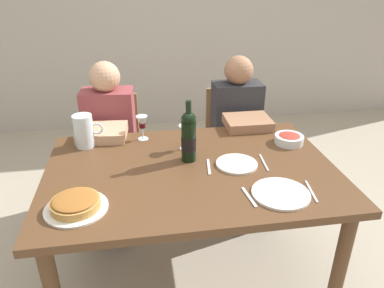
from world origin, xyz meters
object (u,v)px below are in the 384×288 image
(water_pitcher, at_px, (84,133))
(dinner_plate_right_setting, at_px, (237,164))
(baked_tart, at_px, (76,204))
(diner_left, at_px, (109,146))
(dinner_plate_left_setting, at_px, (281,193))
(wine_glass_left_diner, at_px, (142,123))
(diner_right, at_px, (239,136))
(chair_left, at_px, (114,146))
(chair_right, at_px, (231,137))
(dining_table, at_px, (191,183))
(salad_bowl, at_px, (289,139))
(wine_glass_right_diner, at_px, (184,133))
(wine_bottle, at_px, (188,136))

(water_pitcher, relative_size, dinner_plate_right_setting, 0.87)
(baked_tart, bearing_deg, diner_left, 84.54)
(dinner_plate_left_setting, bearing_deg, baked_tart, 177.85)
(dinner_plate_left_setting, height_order, dinner_plate_right_setting, same)
(wine_glass_left_diner, distance_m, diner_right, 0.77)
(water_pitcher, height_order, chair_left, water_pitcher)
(chair_right, height_order, diner_right, diner_right)
(dinner_plate_right_setting, bearing_deg, diner_left, 138.06)
(dining_table, distance_m, diner_left, 0.78)
(wine_glass_left_diner, distance_m, chair_left, 0.63)
(salad_bowl, relative_size, wine_glass_right_diner, 1.14)
(water_pitcher, bearing_deg, wine_glass_left_diner, 7.20)
(water_pitcher, xyz_separation_m, diner_left, (0.10, 0.27, -0.23))
(diner_left, relative_size, diner_right, 1.00)
(salad_bowl, xyz_separation_m, wine_glass_right_diner, (-0.62, 0.02, 0.07))
(dinner_plate_left_setting, bearing_deg, diner_left, 131.63)
(dining_table, bearing_deg, wine_glass_right_diner, 90.95)
(salad_bowl, height_order, diner_right, diner_right)
(water_pitcher, height_order, wine_glass_left_diner, water_pitcher)
(chair_left, bearing_deg, chair_right, -173.41)
(dinner_plate_left_setting, relative_size, chair_right, 0.31)
(baked_tart, bearing_deg, water_pitcher, 91.74)
(wine_glass_left_diner, xyz_separation_m, dinner_plate_left_setting, (0.60, -0.70, -0.10))
(dining_table, bearing_deg, baked_tart, -153.58)
(baked_tart, relative_size, chair_right, 0.31)
(wine_glass_right_diner, xyz_separation_m, chair_right, (0.45, 0.66, -0.37))
(water_pitcher, bearing_deg, diner_left, 69.04)
(wine_glass_right_diner, relative_size, chair_left, 0.17)
(wine_glass_right_diner, bearing_deg, diner_right, 42.93)
(water_pitcher, distance_m, wine_glass_left_diner, 0.34)
(diner_right, bearing_deg, baked_tart, 43.29)
(baked_tart, distance_m, salad_bowl, 1.25)
(water_pitcher, height_order, baked_tart, water_pitcher)
(chair_left, distance_m, chair_right, 0.89)
(baked_tart, bearing_deg, wine_glass_right_diner, 42.27)
(dinner_plate_left_setting, distance_m, chair_left, 1.45)
(dinner_plate_left_setting, bearing_deg, wine_glass_left_diner, 130.64)
(diner_left, bearing_deg, wine_glass_right_diner, 144.01)
(water_pitcher, xyz_separation_m, wine_glass_right_diner, (0.56, -0.13, 0.02))
(wine_glass_right_diner, xyz_separation_m, dinner_plate_left_setting, (0.37, -0.53, -0.10))
(chair_right, distance_m, diner_right, 0.26)
(wine_bottle, xyz_separation_m, wine_glass_left_diner, (-0.23, 0.30, -0.04))
(wine_glass_right_diner, relative_size, dinner_plate_right_setting, 0.67)
(salad_bowl, relative_size, dinner_plate_left_setting, 0.63)
(diner_left, distance_m, diner_right, 0.91)
(wine_glass_right_diner, distance_m, diner_left, 0.66)
(salad_bowl, distance_m, dinner_plate_right_setting, 0.43)
(wine_glass_right_diner, distance_m, dinner_plate_left_setting, 0.65)
(salad_bowl, bearing_deg, dining_table, -161.98)
(salad_bowl, xyz_separation_m, chair_left, (-1.06, 0.66, -0.29))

